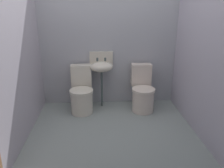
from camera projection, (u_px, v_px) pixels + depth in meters
ground_plane at (113, 140)px, 3.26m from camera, size 2.84×2.97×0.08m
wall_back at (109, 41)px, 4.11m from camera, size 2.84×0.10×2.33m
wall_left at (12, 57)px, 2.88m from camera, size 0.10×2.77×2.33m
wall_right at (209, 54)px, 3.02m from camera, size 0.10×2.77×2.33m
toilet_left at (82, 93)px, 3.99m from camera, size 0.42×0.61×0.78m
toilet_right at (142, 92)px, 4.05m from camera, size 0.40×0.59×0.78m
sink at (101, 66)px, 4.04m from camera, size 0.42×0.35×0.99m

